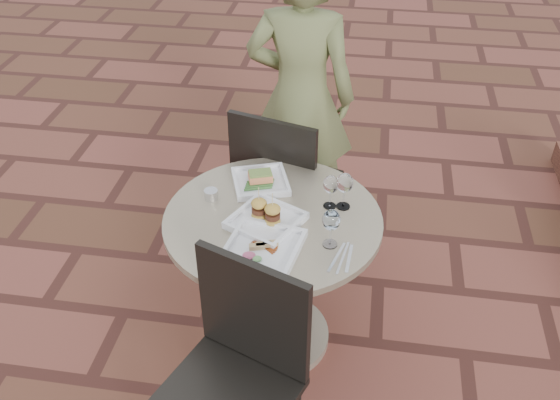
# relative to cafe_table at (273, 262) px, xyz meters

# --- Properties ---
(ground) EXTENTS (60.00, 60.00, 0.00)m
(ground) POSITION_rel_cafe_table_xyz_m (0.07, 0.04, -0.48)
(ground) COLOR brown
(ground) RESTS_ON ground
(cafe_table) EXTENTS (0.90, 0.90, 0.73)m
(cafe_table) POSITION_rel_cafe_table_xyz_m (0.00, 0.00, 0.00)
(cafe_table) COLOR gray
(cafe_table) RESTS_ON ground
(chair_far) EXTENTS (0.54, 0.54, 0.93)m
(chair_far) POSITION_rel_cafe_table_xyz_m (-0.05, 0.54, 0.07)
(chair_far) COLOR black
(chair_far) RESTS_ON ground
(chair_near) EXTENTS (0.57, 0.57, 0.93)m
(chair_near) POSITION_rel_cafe_table_xyz_m (-0.02, -0.60, 0.07)
(chair_near) COLOR black
(chair_near) RESTS_ON ground
(diner) EXTENTS (0.59, 0.40, 1.58)m
(diner) POSITION_rel_cafe_table_xyz_m (-0.01, 0.95, 0.31)
(diner) COLOR brown
(diner) RESTS_ON ground
(plate_salmon) EXTENTS (0.30, 0.30, 0.06)m
(plate_salmon) POSITION_rel_cafe_table_xyz_m (-0.09, 0.22, 0.26)
(plate_salmon) COLOR silver
(plate_salmon) RESTS_ON cafe_table
(plate_sliders) EXTENTS (0.34, 0.34, 0.16)m
(plate_sliders) POSITION_rel_cafe_table_xyz_m (-0.02, -0.05, 0.28)
(plate_sliders) COLOR silver
(plate_sliders) RESTS_ON cafe_table
(plate_tuna) EXTENTS (0.31, 0.31, 0.03)m
(plate_tuna) POSITION_rel_cafe_table_xyz_m (-0.00, -0.21, 0.26)
(plate_tuna) COLOR silver
(plate_tuna) RESTS_ON cafe_table
(wine_glass_right) EXTENTS (0.07, 0.07, 0.16)m
(wine_glass_right) POSITION_rel_cafe_table_xyz_m (0.25, -0.14, 0.36)
(wine_glass_right) COLOR white
(wine_glass_right) RESTS_ON cafe_table
(wine_glass_mid) EXTENTS (0.06, 0.06, 0.15)m
(wine_glass_mid) POSITION_rel_cafe_table_xyz_m (0.22, 0.11, 0.35)
(wine_glass_mid) COLOR white
(wine_glass_mid) RESTS_ON cafe_table
(wine_glass_far) EXTENTS (0.07, 0.07, 0.16)m
(wine_glass_far) POSITION_rel_cafe_table_xyz_m (0.28, 0.12, 0.36)
(wine_glass_far) COLOR white
(wine_glass_far) RESTS_ON cafe_table
(steel_ramekin) EXTENTS (0.08, 0.08, 0.04)m
(steel_ramekin) POSITION_rel_cafe_table_xyz_m (-0.28, 0.08, 0.27)
(steel_ramekin) COLOR silver
(steel_ramekin) RESTS_ON cafe_table
(cutlery_set) EXTENTS (0.11, 0.20, 0.00)m
(cutlery_set) POSITION_rel_cafe_table_xyz_m (0.30, -0.21, 0.25)
(cutlery_set) COLOR silver
(cutlery_set) RESTS_ON cafe_table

